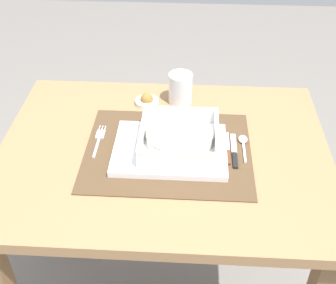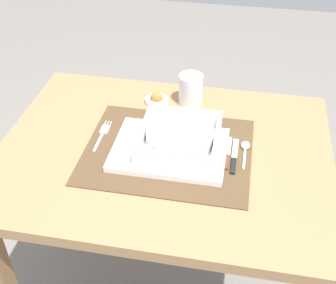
{
  "view_description": "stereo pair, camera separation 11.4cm",
  "coord_description": "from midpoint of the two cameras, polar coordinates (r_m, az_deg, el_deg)",
  "views": [
    {
      "loc": [
        0.06,
        -0.9,
        1.49
      ],
      "look_at": [
        0.01,
        -0.01,
        0.79
      ],
      "focal_mm": 47.96,
      "sensor_mm": 36.0,
      "label": 1
    },
    {
      "loc": [
        0.18,
        -0.88,
        1.49
      ],
      "look_at": [
        0.01,
        -0.01,
        0.79
      ],
      "focal_mm": 47.96,
      "sensor_mm": 36.0,
      "label": 2
    }
  ],
  "objects": [
    {
      "name": "butter_knife",
      "position": [
        1.14,
        5.64,
        -1.47
      ],
      "size": [
        0.01,
        0.14,
        0.01
      ],
      "rotation": [
        0.0,
        0.0,
        0.06
      ],
      "color": "black",
      "rests_on": "placemat"
    },
    {
      "name": "porridge_bowl",
      "position": [
        1.13,
        -1.42,
        0.39
      ],
      "size": [
        0.2,
        0.2,
        0.05
      ],
      "color": "white",
      "rests_on": "serving_plate"
    },
    {
      "name": "bread_knife",
      "position": [
        1.15,
        4.74,
        -1.14
      ],
      "size": [
        0.01,
        0.13,
        0.01
      ],
      "rotation": [
        0.0,
        0.0,
        -0.08
      ],
      "color": "#59331E",
      "rests_on": "placemat"
    },
    {
      "name": "placemat",
      "position": [
        1.15,
        -2.82,
        -1.22
      ],
      "size": [
        0.43,
        0.35,
        0.0
      ],
      "primitive_type": "cube",
      "color": "#4C3823",
      "rests_on": "dining_table"
    },
    {
      "name": "serving_plate",
      "position": [
        1.14,
        -2.59,
        -1.05
      ],
      "size": [
        0.29,
        0.21,
        0.02
      ],
      "primitive_type": "cube",
      "color": "white",
      "rests_on": "placemat"
    },
    {
      "name": "condiment_saucer",
      "position": [
        1.33,
        -5.15,
        5.18
      ],
      "size": [
        0.07,
        0.07,
        0.04
      ],
      "color": "white",
      "rests_on": "dining_table"
    },
    {
      "name": "spoon",
      "position": [
        1.18,
        6.84,
        -0.09
      ],
      "size": [
        0.02,
        0.11,
        0.01
      ],
      "rotation": [
        0.0,
        0.0,
        -0.06
      ],
      "color": "silver",
      "rests_on": "placemat"
    },
    {
      "name": "dining_table",
      "position": [
        1.25,
        -3.16,
        -5.66
      ],
      "size": [
        0.86,
        0.66,
        0.76
      ],
      "color": "#936D47",
      "rests_on": "ground"
    },
    {
      "name": "fork",
      "position": [
        1.21,
        -11.41,
        0.35
      ],
      "size": [
        0.02,
        0.14,
        0.0
      ],
      "rotation": [
        0.0,
        0.0,
        0.05
      ],
      "color": "silver",
      "rests_on": "placemat"
    },
    {
      "name": "drinking_glass",
      "position": [
        1.32,
        -0.88,
        6.58
      ],
      "size": [
        0.07,
        0.07,
        0.09
      ],
      "color": "white",
      "rests_on": "dining_table"
    }
  ]
}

